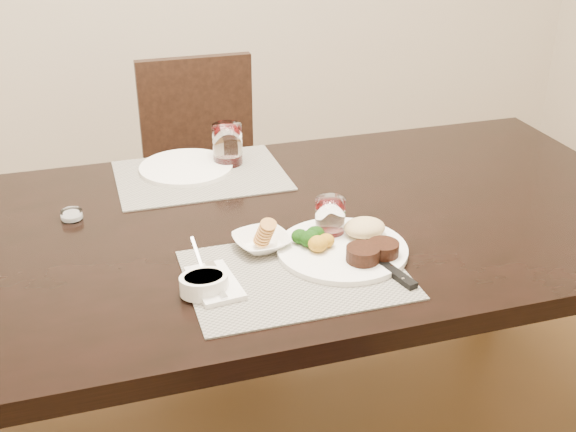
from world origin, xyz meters
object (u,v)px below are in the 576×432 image
object	(u,v)px
dinner_plate	(349,245)
steak_knife	(391,268)
wine_glass_near	(330,220)
far_plate	(186,167)
chair_far	(205,170)
cracker_bowl	(261,241)

from	to	relation	value
dinner_plate	steak_knife	distance (m)	0.12
steak_knife	wine_glass_near	world-z (taller)	wine_glass_near
far_plate	steak_knife	bearing A→B (deg)	-64.40
steak_knife	far_plate	bearing A→B (deg)	101.80
dinner_plate	wine_glass_near	xyz separation A→B (m)	(-0.02, 0.08, 0.03)
chair_far	steak_knife	distance (m)	1.28
dinner_plate	wine_glass_near	bearing A→B (deg)	114.40
dinner_plate	cracker_bowl	xyz separation A→B (m)	(-0.18, 0.07, 0.00)
dinner_plate	cracker_bowl	size ratio (longest dim) A/B	2.06
chair_far	wine_glass_near	bearing A→B (deg)	-84.47
chair_far	steak_knife	world-z (taller)	chair_far
cracker_bowl	steak_knife	bearing A→B (deg)	-36.56
steak_knife	wine_glass_near	distance (m)	0.20
far_plate	cracker_bowl	bearing A→B (deg)	-80.33
cracker_bowl	chair_far	bearing A→B (deg)	86.51
steak_knife	dinner_plate	bearing A→B (deg)	105.62
wine_glass_near	far_plate	xyz separation A→B (m)	(-0.25, 0.49, -0.04)
wine_glass_near	far_plate	world-z (taller)	wine_glass_near
far_plate	dinner_plate	bearing A→B (deg)	-65.11
steak_knife	cracker_bowl	distance (m)	0.30
dinner_plate	far_plate	distance (m)	0.63
dinner_plate	far_plate	bearing A→B (deg)	128.73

